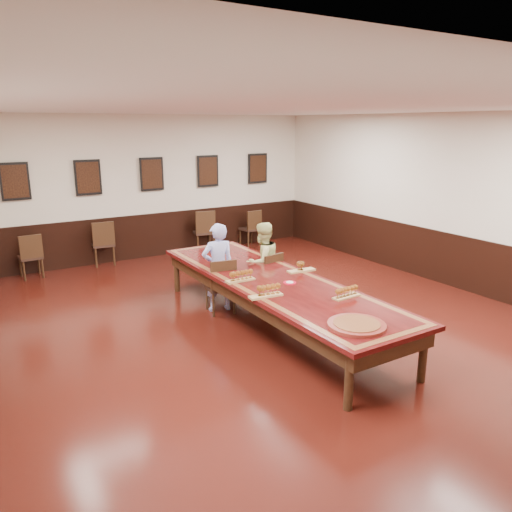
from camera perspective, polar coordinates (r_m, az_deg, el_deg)
floor at (r=7.68m, az=1.99°, el=-8.13°), size 8.00×10.00×0.02m
ceiling at (r=7.07m, az=2.23°, el=16.66°), size 8.00×10.00×0.02m
wall_back at (r=11.65m, az=-11.87°, el=7.71°), size 8.00×0.02×3.20m
wall_right at (r=9.98m, az=21.71°, el=5.82°), size 0.02×10.00×3.20m
chair_man at (r=8.12m, az=-4.11°, el=-3.33°), size 0.50×0.53×0.92m
chair_woman at (r=8.56m, az=1.17°, el=-2.45°), size 0.49×0.52×0.88m
spare_chair_a at (r=10.90m, az=-24.40°, el=0.04°), size 0.45×0.48×0.90m
spare_chair_b at (r=11.33m, az=-17.13°, el=1.46°), size 0.50×0.54×0.98m
spare_chair_c at (r=12.05m, az=-6.02°, el=2.90°), size 0.57×0.60×1.01m
spare_chair_d at (r=12.58m, az=-0.70°, el=3.26°), size 0.47×0.50×0.91m
person_man at (r=8.12m, az=-4.36°, el=-1.30°), size 0.59×0.43×1.46m
person_woman at (r=8.55m, az=0.75°, el=-0.72°), size 0.77×0.65×1.38m
pink_phone at (r=7.86m, az=5.06°, el=-1.68°), size 0.14×0.16×0.01m
wainscoting at (r=7.49m, az=2.02°, el=-4.53°), size 8.00×10.00×1.00m
conference_table at (r=7.46m, az=2.03°, el=-3.73°), size 1.40×5.00×0.76m
posters at (r=11.55m, az=-11.82°, el=9.15°), size 6.14×0.04×0.74m
flight_a at (r=7.31m, az=-1.78°, el=-2.33°), size 0.44×0.15×0.16m
flight_b at (r=7.82m, az=5.19°, el=-1.23°), size 0.46×0.17×0.17m
flight_c at (r=6.66m, az=1.23°, el=-4.03°), size 0.47×0.19×0.17m
flight_d at (r=6.73m, az=10.30°, el=-4.14°), size 0.42×0.15×0.15m
red_plate_grp at (r=7.24m, az=3.88°, el=-3.08°), size 0.19×0.19×0.02m
carved_platter at (r=5.83m, az=11.43°, el=-7.75°), size 0.81×0.81×0.05m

